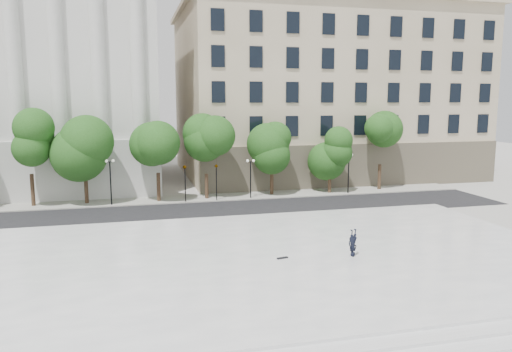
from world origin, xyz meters
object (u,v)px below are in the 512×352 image
object	(u,v)px
traffic_light_west	(185,165)
person_lying	(353,253)
skateboard	(282,258)
traffic_light_east	(216,164)

from	to	relation	value
traffic_light_west	person_lying	xyz separation A→B (m)	(7.93, -20.70, -3.00)
skateboard	traffic_light_east	bearing A→B (deg)	80.05
traffic_light_west	skateboard	world-z (taller)	traffic_light_west
traffic_light_east	person_lying	size ratio (longest dim) A/B	2.49
person_lying	skateboard	distance (m)	4.35
traffic_light_east	traffic_light_west	bearing A→B (deg)	180.00
traffic_light_west	skateboard	xyz separation A→B (m)	(3.63, -20.06, -3.20)
traffic_light_west	skateboard	distance (m)	20.64
traffic_light_east	skateboard	world-z (taller)	traffic_light_east
skateboard	person_lying	bearing A→B (deg)	-19.99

